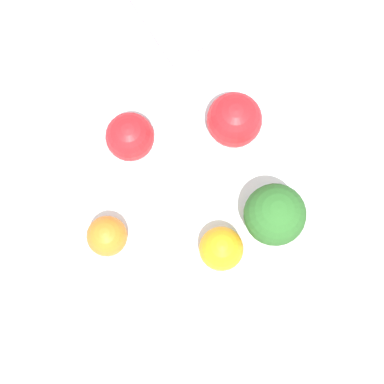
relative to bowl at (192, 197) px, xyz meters
name	(u,v)px	position (x,y,z in m)	size (l,w,h in m)	color
ground_plane	(192,204)	(0.00, 0.00, -0.03)	(6.00, 6.00, 0.00)	gray
table_surface	(192,202)	(0.00, 0.00, -0.02)	(1.20, 1.20, 0.02)	silver
bowl	(192,197)	(0.00, 0.00, 0.00)	(0.23, 0.23, 0.03)	white
broccoli	(275,215)	(0.03, 0.07, 0.05)	(0.06, 0.06, 0.07)	#8CB76B
apple_red	(234,120)	(-0.06, 0.04, 0.04)	(0.05, 0.05, 0.05)	red
apple_green	(130,137)	(-0.05, -0.05, 0.04)	(0.05, 0.05, 0.05)	red
orange_front	(221,249)	(0.06, 0.02, 0.03)	(0.04, 0.04, 0.04)	orange
orange_back	(107,236)	(0.04, -0.08, 0.03)	(0.04, 0.04, 0.04)	orange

